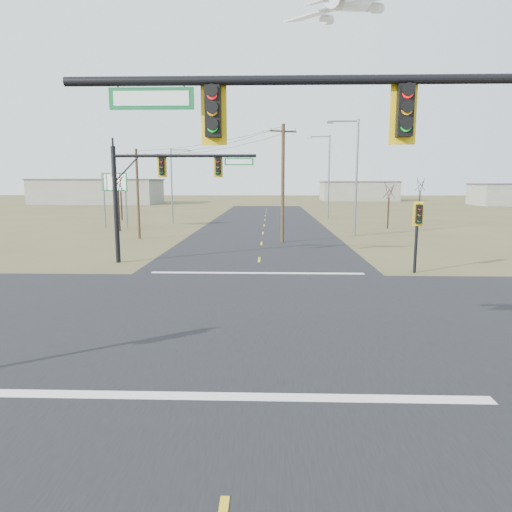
{
  "coord_description": "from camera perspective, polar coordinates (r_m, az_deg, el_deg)",
  "views": [
    {
      "loc": [
        0.71,
        -17.7,
        5.11
      ],
      "look_at": [
        0.13,
        1.0,
        2.06
      ],
      "focal_mm": 32.0,
      "sensor_mm": 36.0,
      "label": 1
    }
  ],
  "objects": [
    {
      "name": "utility_pole_far",
      "position": [
        42.54,
        -14.57,
        7.75
      ],
      "size": [
        1.9,
        0.73,
        8.01
      ],
      "rotation": [
        0.0,
        0.0,
        0.32
      ],
      "color": "#4B3820",
      "rests_on": "ground"
    },
    {
      "name": "jet_airliner",
      "position": [
        97.68,
        11.83,
        28.63
      ],
      "size": [
        25.97,
        26.3,
        12.43
      ],
      "rotation": [
        0.0,
        -0.26,
        0.97
      ],
      "color": "silver"
    },
    {
      "name": "bare_tree_c",
      "position": [
        52.42,
        16.32,
        7.89
      ],
      "size": [
        2.71,
        2.71,
        5.36
      ],
      "rotation": [
        0.0,
        0.0,
        0.22
      ],
      "color": "black",
      "rests_on": "ground"
    },
    {
      "name": "bare_tree_d",
      "position": [
        62.73,
        19.87,
        8.46
      ],
      "size": [
        2.39,
        2.39,
        6.01
      ],
      "rotation": [
        0.0,
        0.0,
        -0.05
      ],
      "color": "black",
      "rests_on": "ground"
    },
    {
      "name": "bare_tree_b",
      "position": [
        64.55,
        -16.61,
        9.01
      ],
      "size": [
        2.63,
        2.63,
        6.58
      ],
      "rotation": [
        0.0,
        0.0,
        -0.02
      ],
      "color": "black",
      "rests_on": "ground"
    },
    {
      "name": "streetlight_b",
      "position": [
        65.03,
        8.87,
        10.3
      ],
      "size": [
        3.2,
        0.5,
        11.44
      ],
      "rotation": [
        0.0,
        0.0,
        -0.39
      ],
      "color": "slate",
      "rests_on": "ground"
    },
    {
      "name": "mast_arm_near",
      "position": [
        10.45,
        20.31,
        11.61
      ],
      "size": [
        11.28,
        0.43,
        7.79
      ],
      "rotation": [
        0.0,
        0.0,
        -0.05
      ],
      "color": "black",
      "rests_on": "ground"
    },
    {
      "name": "mast_arm_far",
      "position": [
        29.33,
        -11.8,
        9.35
      ],
      "size": [
        9.0,
        0.49,
        7.29
      ],
      "rotation": [
        0.0,
        0.0,
        0.18
      ],
      "color": "black",
      "rests_on": "ground"
    },
    {
      "name": "stop_bar_far",
      "position": [
        25.72,
        0.16,
        -2.14
      ],
      "size": [
        12.0,
        0.4,
        0.01
      ],
      "primitive_type": "cube",
      "color": "silver",
      "rests_on": "road_ns"
    },
    {
      "name": "streetlight_c",
      "position": [
        57.9,
        -10.31,
        9.14
      ],
      "size": [
        2.56,
        0.3,
        9.17
      ],
      "rotation": [
        0.0,
        0.0,
        -0.15
      ],
      "color": "slate",
      "rests_on": "ground"
    },
    {
      "name": "warehouse_left",
      "position": [
        115.16,
        -19.1,
        7.57
      ],
      "size": [
        28.0,
        14.0,
        5.5
      ],
      "primitive_type": "cube",
      "color": "gray",
      "rests_on": "ground"
    },
    {
      "name": "stop_bar_near",
      "position": [
        11.42,
        -2.07,
        -17.16
      ],
      "size": [
        12.0,
        0.4,
        0.01
      ],
      "primitive_type": "cube",
      "color": "silver",
      "rests_on": "road_ns"
    },
    {
      "name": "bare_tree_a",
      "position": [
        49.73,
        -16.93,
        8.96
      ],
      "size": [
        3.26,
        3.26,
        6.57
      ],
      "rotation": [
        0.0,
        0.0,
        0.25
      ],
      "color": "black",
      "rests_on": "ground"
    },
    {
      "name": "highway_sign",
      "position": [
        53.26,
        -17.26,
        7.99
      ],
      "size": [
        3.15,
        0.98,
        6.11
      ],
      "rotation": [
        0.0,
        0.0,
        -0.28
      ],
      "color": "slate",
      "rests_on": "ground"
    },
    {
      "name": "warehouse_mid",
      "position": [
        130.02,
        12.67,
        7.88
      ],
      "size": [
        20.0,
        12.0,
        5.0
      ],
      "primitive_type": "cube",
      "color": "gray",
      "rests_on": "ground"
    },
    {
      "name": "road_ew",
      "position": [
        18.44,
        -0.5,
        -6.8
      ],
      "size": [
        160.0,
        14.0,
        0.02
      ],
      "primitive_type": "cube",
      "color": "black",
      "rests_on": "ground"
    },
    {
      "name": "ground",
      "position": [
        18.44,
        -0.5,
        -6.83
      ],
      "size": [
        320.0,
        320.0,
        0.0
      ],
      "primitive_type": "plane",
      "color": "brown",
      "rests_on": "ground"
    },
    {
      "name": "pedestal_signal_ne",
      "position": [
        26.93,
        19.61,
        4.21
      ],
      "size": [
        0.57,
        0.49,
        4.05
      ],
      "rotation": [
        0.0,
        0.0,
        -0.03
      ],
      "color": "black",
      "rests_on": "ground"
    },
    {
      "name": "utility_pole_near",
      "position": [
        38.72,
        3.37,
        9.21
      ],
      "size": [
        2.24,
        1.08,
        9.82
      ],
      "rotation": [
        0.0,
        0.0,
        0.42
      ],
      "color": "#4B3820",
      "rests_on": "ground"
    },
    {
      "name": "road_ns",
      "position": [
        18.43,
        -0.5,
        -6.8
      ],
      "size": [
        14.0,
        160.0,
        0.02
      ],
      "primitive_type": "cube",
      "color": "black",
      "rests_on": "ground"
    },
    {
      "name": "streetlight_a",
      "position": [
        44.85,
        12.17,
        10.34
      ],
      "size": [
        3.03,
        0.28,
        10.9
      ],
      "rotation": [
        0.0,
        0.0,
        -0.01
      ],
      "color": "slate",
      "rests_on": "ground"
    }
  ]
}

